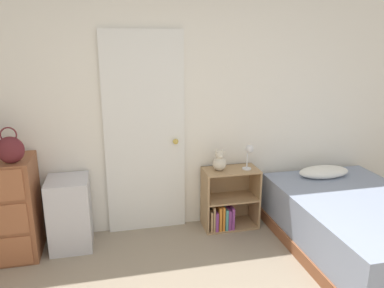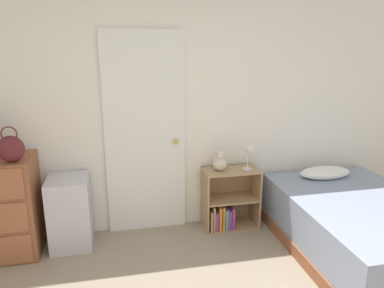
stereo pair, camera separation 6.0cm
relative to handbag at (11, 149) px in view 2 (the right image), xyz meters
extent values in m
cube|color=white|center=(1.36, 0.42, 0.22)|extent=(10.00, 0.06, 2.55)
cube|color=white|center=(1.16, 0.37, -0.04)|extent=(0.80, 0.04, 2.04)
sphere|color=gold|center=(1.47, 0.32, -0.11)|extent=(0.06, 0.06, 0.06)
ellipsoid|color=#591E23|center=(0.00, 0.00, 0.00)|extent=(0.22, 0.14, 0.23)
torus|color=#591E23|center=(0.00, 0.00, 0.13)|extent=(0.14, 0.01, 0.14)
cube|color=silver|center=(0.40, 0.17, -0.71)|extent=(0.38, 0.41, 0.70)
cube|color=tan|center=(1.75, 0.21, -0.73)|extent=(0.02, 0.31, 0.65)
cube|color=tan|center=(2.31, 0.21, -0.73)|extent=(0.02, 0.31, 0.65)
cube|color=tan|center=(2.03, 0.21, -1.05)|extent=(0.54, 0.31, 0.02)
cube|color=tan|center=(2.03, 0.21, -0.73)|extent=(0.54, 0.31, 0.02)
cube|color=tan|center=(2.03, 0.21, -0.42)|extent=(0.54, 0.31, 0.02)
cube|color=tan|center=(2.03, 0.37, -0.73)|extent=(0.57, 0.01, 0.65)
cube|color=tan|center=(1.79, 0.20, -0.93)|extent=(0.02, 0.26, 0.22)
cube|color=tan|center=(1.82, 0.18, -0.90)|extent=(0.02, 0.23, 0.27)
cube|color=#8C3F8C|center=(1.85, 0.19, -0.94)|extent=(0.03, 0.24, 0.20)
cube|color=orange|center=(1.89, 0.17, -0.91)|extent=(0.03, 0.20, 0.26)
cube|color=orange|center=(1.92, 0.20, -0.91)|extent=(0.02, 0.26, 0.26)
cube|color=teal|center=(1.95, 0.17, -0.93)|extent=(0.03, 0.21, 0.23)
cube|color=#8C3F8C|center=(1.99, 0.16, -0.93)|extent=(0.03, 0.18, 0.22)
cube|color=#8C3F8C|center=(2.02, 0.18, -0.92)|extent=(0.03, 0.23, 0.24)
sphere|color=beige|center=(1.90, 0.21, -0.34)|extent=(0.14, 0.14, 0.14)
sphere|color=beige|center=(1.90, 0.21, -0.25)|extent=(0.09, 0.09, 0.09)
sphere|color=silver|center=(1.90, 0.18, -0.25)|extent=(0.03, 0.03, 0.03)
sphere|color=beige|center=(1.87, 0.21, -0.21)|extent=(0.04, 0.04, 0.04)
sphere|color=beige|center=(1.93, 0.21, -0.21)|extent=(0.04, 0.04, 0.04)
cylinder|color=silver|center=(2.19, 0.18, -0.41)|extent=(0.09, 0.09, 0.01)
cylinder|color=silver|center=(2.19, 0.18, -0.31)|extent=(0.01, 0.01, 0.19)
sphere|color=silver|center=(2.21, 0.17, -0.19)|extent=(0.08, 0.08, 0.08)
cube|color=brown|center=(3.05, -0.54, -1.00)|extent=(1.25, 1.83, 0.12)
cube|color=#8C99B2|center=(3.05, -0.54, -0.74)|extent=(1.21, 1.77, 0.40)
ellipsoid|color=white|center=(3.05, 0.11, -0.49)|extent=(0.56, 0.28, 0.12)
camera|label=1|loc=(0.82, -3.27, 0.90)|focal=35.00mm
camera|label=2|loc=(0.87, -3.28, 0.90)|focal=35.00mm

